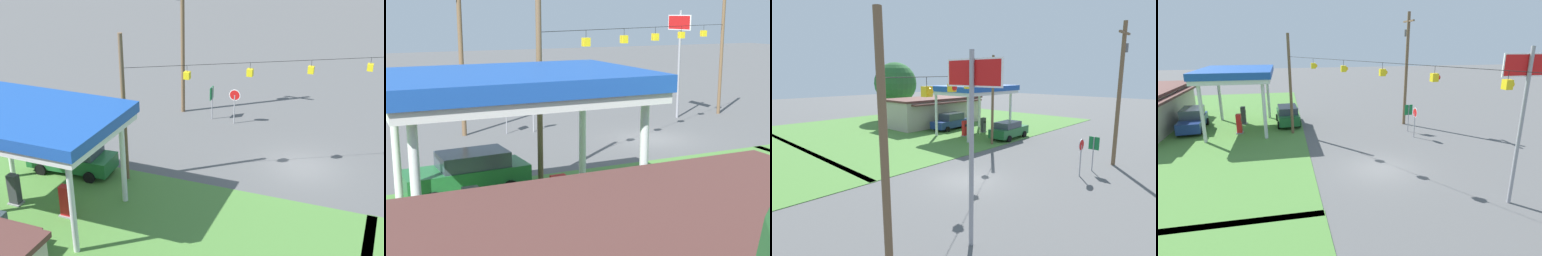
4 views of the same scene
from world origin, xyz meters
The scene contains 9 objects.
ground_plane centered at (0.00, 0.00, 0.00)m, with size 160.00×160.00×0.00m, color #565656.
gas_station_canopy centered at (11.50, 9.49, 4.91)m, with size 8.53×6.05×5.44m.
fuel_pump_near centered at (9.94, 9.49, 0.82)m, with size 0.71×0.56×1.71m.
fuel_pump_far centered at (13.06, 9.49, 0.82)m, with size 0.71×0.56×1.71m.
car_at_pumps_front centered at (12.20, 5.34, 0.94)m, with size 5.08×2.34×1.82m.
stop_sign_roadside centered at (5.68, -4.81, 1.81)m, with size 0.80×0.08×2.50m.
route_sign centered at (7.41, -4.99, 1.71)m, with size 0.10×0.70×2.40m.
utility_pole_main centered at (9.89, -5.62, 5.71)m, with size 2.20×0.44×10.24m.
signal_span_gantry centered at (0.00, -0.01, 4.63)m, with size 18.09×10.24×8.35m.
Camera 1 is at (-4.04, 28.37, 14.73)m, focal length 50.00 mm.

